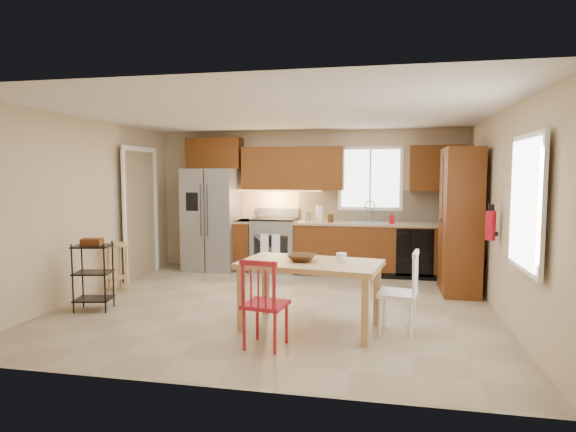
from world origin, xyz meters
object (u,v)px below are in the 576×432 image
at_px(refrigerator, 212,219).
at_px(pantry, 460,221).
at_px(chair_red, 266,303).
at_px(table_jar, 341,259).
at_px(fire_extinguisher, 491,225).
at_px(utility_cart, 93,276).
at_px(table_bowl, 302,262).
at_px(dining_table, 310,296).
at_px(chair_white, 398,292).
at_px(range_stove, 275,245).
at_px(bar_stool, 118,267).
at_px(soap_bottle, 392,218).

distance_m(refrigerator, pantry, 4.23).
xyz_separation_m(chair_red, table_jar, (0.68, 0.75, 0.33)).
xyz_separation_m(fire_extinguisher, utility_cart, (-4.88, -0.83, -0.66)).
relative_size(fire_extinguisher, chair_red, 0.40).
bearing_deg(table_bowl, table_jar, 12.53).
bearing_deg(dining_table, fire_extinguisher, 34.52).
height_order(pantry, dining_table, pantry).
distance_m(pantry, table_bowl, 2.86).
relative_size(fire_extinguisher, chair_white, 0.40).
bearing_deg(range_stove, utility_cart, -120.71).
xyz_separation_m(fire_extinguisher, bar_stool, (-5.13, 0.15, -0.75)).
height_order(pantry, table_bowl, pantry).
bearing_deg(soap_bottle, table_bowl, -108.97).
xyz_separation_m(fire_extinguisher, table_jar, (-1.74, -0.92, -0.32)).
height_order(soap_bottle, chair_red, soap_bottle).
distance_m(refrigerator, dining_table, 3.78).
height_order(pantry, bar_stool, pantry).
xyz_separation_m(soap_bottle, chair_white, (0.03, -2.91, -0.55)).
bearing_deg(table_jar, soap_bottle, 78.40).
bearing_deg(chair_white, utility_cart, 96.49).
bearing_deg(range_stove, soap_bottle, -2.40).
xyz_separation_m(range_stove, table_jar, (1.44, -2.95, 0.32)).
height_order(chair_white, utility_cart, chair_white).
bearing_deg(dining_table, range_stove, 118.50).
xyz_separation_m(soap_bottle, table_jar, (-0.59, -2.87, -0.21)).
distance_m(pantry, table_jar, 2.51).
height_order(table_bowl, bar_stool, table_bowl).
relative_size(bar_stool, utility_cart, 0.82).
xyz_separation_m(refrigerator, fire_extinguisher, (4.33, -1.98, 0.19)).
bearing_deg(fire_extinguisher, pantry, 100.78).
height_order(fire_extinguisher, dining_table, fire_extinguisher).
bearing_deg(chair_red, soap_bottle, 79.10).
relative_size(refrigerator, soap_bottle, 9.53).
xyz_separation_m(table_bowl, table_jar, (0.43, 0.10, 0.03)).
height_order(dining_table, table_bowl, table_bowl).
xyz_separation_m(range_stove, bar_stool, (-1.95, -1.89, -0.11)).
height_order(pantry, utility_cart, pantry).
bearing_deg(range_stove, table_bowl, -71.62).
bearing_deg(pantry, table_jar, -128.04).
bearing_deg(utility_cart, bar_stool, 92.04).
bearing_deg(soap_bottle, dining_table, -107.30).
bearing_deg(pantry, dining_table, -132.26).
height_order(chair_red, table_jar, chair_red).
distance_m(fire_extinguisher, dining_table, 2.42).
distance_m(pantry, utility_cart, 5.08).
relative_size(refrigerator, utility_cart, 2.09).
xyz_separation_m(pantry, utility_cart, (-4.68, -1.88, -0.61)).
distance_m(chair_white, table_jar, 0.70).
xyz_separation_m(range_stove, soap_bottle, (2.03, -0.08, 0.54)).
bearing_deg(table_bowl, dining_table, 0.00).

